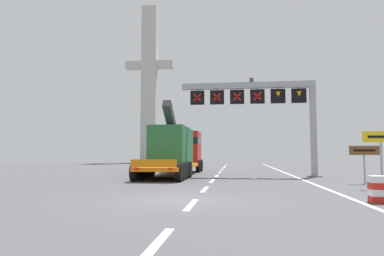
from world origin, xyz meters
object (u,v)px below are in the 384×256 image
at_px(overhead_lane_gantry, 264,100).
at_px(bridge_pylon_distant, 150,82).
at_px(exit_sign_yellow, 381,144).
at_px(heavy_haul_truck_orange, 178,149).
at_px(tourist_info_sign_brown, 364,155).

bearing_deg(overhead_lane_gantry, bridge_pylon_distant, 116.08).
relative_size(overhead_lane_gantry, bridge_pylon_distant, 0.34).
xyz_separation_m(overhead_lane_gantry, exit_sign_yellow, (4.78, -8.42, -3.50)).
bearing_deg(bridge_pylon_distant, overhead_lane_gantry, -63.92).
distance_m(overhead_lane_gantry, exit_sign_yellow, 10.30).
distance_m(heavy_haul_truck_orange, exit_sign_yellow, 15.25).
bearing_deg(tourist_info_sign_brown, exit_sign_yellow, -93.87).
xyz_separation_m(overhead_lane_gantry, tourist_info_sign_brown, (4.97, -5.62, -3.99)).
bearing_deg(heavy_haul_truck_orange, tourist_info_sign_brown, -31.76).
xyz_separation_m(overhead_lane_gantry, heavy_haul_truck_orange, (-6.70, 1.61, -3.60)).
height_order(exit_sign_yellow, bridge_pylon_distant, bridge_pylon_distant).
bearing_deg(bridge_pylon_distant, exit_sign_yellow, -63.25).
height_order(heavy_haul_truck_orange, bridge_pylon_distant, bridge_pylon_distant).
distance_m(overhead_lane_gantry, heavy_haul_truck_orange, 7.77).
height_order(overhead_lane_gantry, tourist_info_sign_brown, overhead_lane_gantry).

